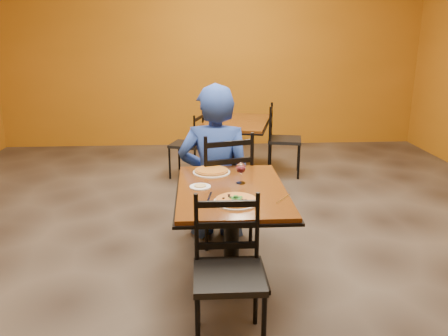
{
  "coord_description": "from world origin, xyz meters",
  "views": [
    {
      "loc": [
        -0.25,
        -3.69,
        1.87
      ],
      "look_at": [
        -0.05,
        -0.3,
        0.85
      ],
      "focal_mm": 36.34,
      "sensor_mm": 36.0,
      "label": 1
    }
  ],
  "objects": [
    {
      "name": "chair_second_right",
      "position": [
        0.93,
        2.2,
        0.48
      ],
      "size": [
        0.51,
        0.51,
        0.96
      ],
      "primitive_type": null,
      "rotation": [
        0.0,
        0.0,
        1.36
      ],
      "color": "black",
      "rests_on": "floor"
    },
    {
      "name": "floor",
      "position": [
        0.0,
        0.0,
        0.0
      ],
      "size": [
        7.0,
        8.0,
        0.01
      ],
      "primitive_type": "cube",
      "color": "black",
      "rests_on": "ground"
    },
    {
      "name": "chair_main_near",
      "position": [
        -0.08,
        -1.29,
        0.46
      ],
      "size": [
        0.42,
        0.42,
        0.93
      ],
      "primitive_type": null,
      "rotation": [
        0.0,
        0.0,
        -0.0
      ],
      "color": "black",
      "rests_on": "floor"
    },
    {
      "name": "knife",
      "position": [
        0.34,
        -0.75,
        0.75
      ],
      "size": [
        0.13,
        0.18,
        0.0
      ],
      "primitive_type": "cube",
      "rotation": [
        0.0,
        0.0,
        -0.63
      ],
      "color": "silver",
      "rests_on": "table_main"
    },
    {
      "name": "table_main",
      "position": [
        0.0,
        -0.5,
        0.56
      ],
      "size": [
        0.83,
        1.23,
        0.75
      ],
      "color": "#5F2F0F",
      "rests_on": "floor"
    },
    {
      "name": "diner",
      "position": [
        -0.09,
        0.33,
        0.72
      ],
      "size": [
        0.74,
        0.53,
        1.45
      ],
      "primitive_type": "imported",
      "rotation": [
        0.0,
        0.0,
        3.02
      ],
      "color": "navy",
      "rests_on": "floor"
    },
    {
      "name": "fork",
      "position": [
        -0.17,
        -0.67,
        0.75
      ],
      "size": [
        0.04,
        0.19,
        0.0
      ],
      "primitive_type": "cube",
      "rotation": [
        0.0,
        0.0,
        -0.16
      ],
      "color": "silver",
      "rests_on": "table_main"
    },
    {
      "name": "dip",
      "position": [
        -0.23,
        -0.46,
        0.76
      ],
      "size": [
        0.09,
        0.09,
        0.01
      ],
      "primitive_type": "cylinder",
      "color": "tan",
      "rests_on": "side_plate"
    },
    {
      "name": "pizza_far",
      "position": [
        -0.14,
        -0.1,
        0.77
      ],
      "size": [
        0.28,
        0.28,
        0.02
      ],
      "primitive_type": "cylinder",
      "color": "gold",
      "rests_on": "plate_far"
    },
    {
      "name": "plate_far",
      "position": [
        -0.14,
        -0.1,
        0.76
      ],
      "size": [
        0.31,
        0.31,
        0.01
      ],
      "primitive_type": "cylinder",
      "color": "white",
      "rests_on": "table_main"
    },
    {
      "name": "side_plate",
      "position": [
        -0.23,
        -0.46,
        0.76
      ],
      "size": [
        0.16,
        0.16,
        0.01
      ],
      "primitive_type": "cylinder",
      "color": "white",
      "rests_on": "table_main"
    },
    {
      "name": "wall_back",
      "position": [
        0.0,
        4.0,
        1.5
      ],
      "size": [
        7.0,
        0.01,
        3.0
      ],
      "primitive_type": "cube",
      "color": "#A96212",
      "rests_on": "ground"
    },
    {
      "name": "wine_glass",
      "position": [
        0.08,
        -0.38,
        0.84
      ],
      "size": [
        0.08,
        0.08,
        0.18
      ],
      "primitive_type": null,
      "color": "white",
      "rests_on": "table_main"
    },
    {
      "name": "chair_second_left",
      "position": [
        -0.4,
        2.2,
        0.43
      ],
      "size": [
        0.5,
        0.5,
        0.87
      ],
      "primitive_type": null,
      "rotation": [
        0.0,
        0.0,
        -1.9
      ],
      "color": "black",
      "rests_on": "floor"
    },
    {
      "name": "pizza_main",
      "position": [
        0.01,
        -0.8,
        0.77
      ],
      "size": [
        0.28,
        0.28,
        0.02
      ],
      "primitive_type": "cylinder",
      "color": "maroon",
      "rests_on": "plate_main"
    },
    {
      "name": "chair_main_far",
      "position": [
        -0.04,
        0.25,
        0.52
      ],
      "size": [
        0.58,
        0.58,
        1.04
      ],
      "primitive_type": null,
      "rotation": [
        0.0,
        0.0,
        3.43
      ],
      "color": "black",
      "rests_on": "floor"
    },
    {
      "name": "plate_main",
      "position": [
        0.01,
        -0.8,
        0.76
      ],
      "size": [
        0.31,
        0.31,
        0.01
      ],
      "primitive_type": "cylinder",
      "color": "white",
      "rests_on": "table_main"
    },
    {
      "name": "table_second",
      "position": [
        0.26,
        2.2,
        0.56
      ],
      "size": [
        1.12,
        1.42,
        0.75
      ],
      "rotation": [
        0.0,
        0.0,
        -0.24
      ],
      "color": "#5F2F0F",
      "rests_on": "floor"
    }
  ]
}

